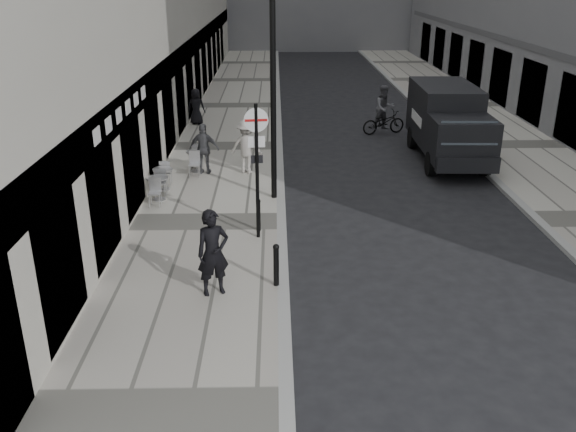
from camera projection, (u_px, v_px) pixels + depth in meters
name	position (u px, v px, depth m)	size (l,w,h in m)	color
sidewalk	(228.00, 147.00, 23.54)	(4.00, 60.00, 0.12)	#A9A699
far_sidewalk	(510.00, 146.00, 23.75)	(4.00, 60.00, 0.12)	#A9A699
walking_man	(213.00, 253.00, 12.45)	(0.67, 0.44, 1.85)	black
sign_post	(257.00, 154.00, 14.66)	(0.58, 0.12, 3.40)	black
lamppost	(273.00, 78.00, 16.86)	(0.29, 0.29, 6.35)	black
bollard_near	(258.00, 216.00, 15.70)	(0.11, 0.11, 0.81)	black
bollard_far	(276.00, 266.00, 12.94)	(0.12, 0.12, 0.90)	black
panel_van	(448.00, 120.00, 21.70)	(2.20, 5.56, 2.59)	black
cyclist	(384.00, 115.00, 25.42)	(1.99, 1.18, 2.03)	black
pedestrian_a	(204.00, 149.00, 20.00)	(0.99, 0.41, 1.68)	#4C4D51
pedestrian_b	(247.00, 147.00, 20.06)	(1.15, 0.66, 1.79)	#AFA8A1
pedestrian_c	(196.00, 107.00, 26.54)	(0.76, 0.49, 1.55)	black
cafe_table_near	(163.00, 177.00, 18.65)	(0.62, 1.39, 0.79)	silver
cafe_table_mid	(196.00, 159.00, 20.34)	(0.65, 1.47, 0.84)	#BCBDBF
cafe_table_far	(158.00, 187.00, 17.81)	(0.64, 1.44, 0.82)	silver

